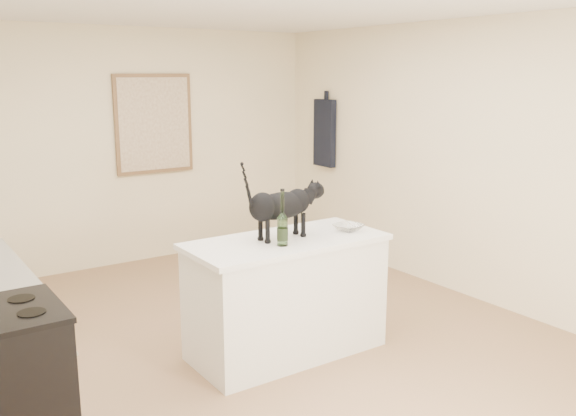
% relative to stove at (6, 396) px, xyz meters
% --- Properties ---
extents(floor, '(5.50, 5.50, 0.00)m').
position_rel_stove_xyz_m(floor, '(1.95, 0.60, -0.45)').
color(floor, '#936A4E').
rests_on(floor, ground).
extents(ceiling, '(5.50, 5.50, 0.00)m').
position_rel_stove_xyz_m(ceiling, '(1.95, 0.60, 2.15)').
color(ceiling, white).
rests_on(ceiling, ground).
extents(wall_back, '(4.50, 0.00, 4.50)m').
position_rel_stove_xyz_m(wall_back, '(1.95, 3.35, 0.85)').
color(wall_back, beige).
rests_on(wall_back, ground).
extents(wall_right, '(0.00, 5.50, 5.50)m').
position_rel_stove_xyz_m(wall_right, '(4.20, 0.60, 0.85)').
color(wall_right, beige).
rests_on(wall_right, ground).
extents(island_base, '(1.44, 0.67, 0.86)m').
position_rel_stove_xyz_m(island_base, '(2.05, 0.40, -0.02)').
color(island_base, white).
rests_on(island_base, floor).
extents(island_top, '(1.50, 0.70, 0.04)m').
position_rel_stove_xyz_m(island_top, '(2.05, 0.40, 0.43)').
color(island_top, white).
rests_on(island_top, island_base).
extents(stove, '(0.60, 0.60, 0.90)m').
position_rel_stove_xyz_m(stove, '(0.00, 0.00, 0.00)').
color(stove, black).
rests_on(stove, floor).
extents(artwork_frame, '(0.90, 0.03, 1.10)m').
position_rel_stove_xyz_m(artwork_frame, '(2.25, 3.32, 1.10)').
color(artwork_frame, brown).
rests_on(artwork_frame, wall_back).
extents(artwork_canvas, '(0.82, 0.00, 1.02)m').
position_rel_stove_xyz_m(artwork_canvas, '(2.25, 3.30, 1.10)').
color(artwork_canvas, beige).
rests_on(artwork_canvas, wall_back).
extents(hanging_garment, '(0.08, 0.34, 0.80)m').
position_rel_stove_xyz_m(hanging_garment, '(4.14, 2.65, 0.95)').
color(hanging_garment, black).
rests_on(hanging_garment, wall_right).
extents(black_cat, '(0.64, 0.20, 0.45)m').
position_rel_stove_xyz_m(black_cat, '(2.02, 0.43, 0.67)').
color(black_cat, black).
rests_on(black_cat, island_top).
extents(wine_bottle, '(0.10, 0.10, 0.36)m').
position_rel_stove_xyz_m(wine_bottle, '(1.93, 0.27, 0.63)').
color(wine_bottle, '#2E5B24').
rests_on(wine_bottle, island_top).
extents(glass_bowl, '(0.25, 0.25, 0.05)m').
position_rel_stove_xyz_m(glass_bowl, '(2.58, 0.32, 0.48)').
color(glass_bowl, white).
rests_on(glass_bowl, island_top).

